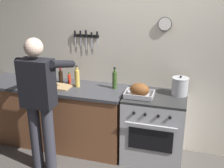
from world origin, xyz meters
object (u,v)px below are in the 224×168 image
Objects in this scene: bottle_soy_sauce at (61,77)px; stove at (154,128)px; bottle_dish_soap at (40,74)px; bottle_olive_oil at (115,80)px; roasting_pan at (139,91)px; bottle_hot_sauce at (69,79)px; person_cook at (40,98)px; stock_pot at (180,86)px; cutting_board at (58,86)px; bottle_cooking_oil at (77,78)px.

stove is at bearing -4.79° from bottle_soy_sauce.
stove is 1.77m from bottle_dish_soap.
stove is 0.81m from bottle_olive_oil.
roasting_pan is 1.06m from bottle_hot_sauce.
person_cook is 7.82× the size of bottle_soy_sauce.
stock_pot is at bearing 0.14° from bottle_soy_sauce.
bottle_olive_oil is at bearing -1.97° from bottle_hot_sauce.
stock_pot is 1.96m from bottle_dish_soap.
stove is 0.64m from stock_pot.
roasting_pan is at bearing -155.41° from stock_pot.
bottle_dish_soap is (-1.49, 0.21, 0.01)m from roasting_pan.
bottle_olive_oil is at bearing -179.18° from stock_pot.
bottle_dish_soap is 0.33m from bottle_soy_sauce.
person_cook reaches higher than cutting_board.
bottle_dish_soap is (-0.37, 0.18, 0.08)m from cutting_board.
stock_pot is 0.86× the size of bottle_olive_oil.
roasting_pan is 1.40× the size of stock_pot.
bottle_dish_soap is 1.05× the size of bottle_soy_sauce.
stove is 0.57m from roasting_pan.
roasting_pan is at bearing -28.48° from bottle_olive_oil.
bottle_hot_sauce is at bearing 179.59° from stock_pot.
bottle_dish_soap is at bearing 179.94° from bottle_soy_sauce.
cutting_board is 0.20m from bottle_soy_sauce.
bottle_soy_sauce is at bearing -172.99° from bottle_hot_sauce.
cutting_board is 1.70× the size of bottle_soy_sauce.
stove is 2.50× the size of cutting_board.
bottle_dish_soap reaches higher than cutting_board.
bottle_cooking_oil is at bearing -171.76° from bottle_olive_oil.
cutting_board is at bearing -77.75° from bottle_soy_sauce.
bottle_soy_sauce reaches higher than roasting_pan.
stove is at bearing -1.74° from bottle_cooking_oil.
person_cook reaches higher than bottle_cooking_oil.
stock_pot is (0.28, 0.12, 0.56)m from stove.
bottle_dish_soap is at bearing 176.13° from stove.
stock_pot is at bearing -0.41° from bottle_hot_sauce.
roasting_pan reaches higher than stove.
roasting_pan reaches higher than bottle_hot_sauce.
bottle_hot_sauce is (0.05, 0.72, 0.01)m from person_cook.
roasting_pan is 0.98× the size of cutting_board.
bottle_cooking_oil is at bearing 21.85° from cutting_board.
person_cook reaches higher than bottle_dish_soap.
roasting_pan is 1.21× the size of bottle_olive_oil.
bottle_cooking_oil is 1.82× the size of bottle_hot_sauce.
bottle_cooking_oil is at bearing -7.54° from bottle_dish_soap.
stove is at bearing 26.64° from roasting_pan.
bottle_olive_oil is (-0.56, 0.11, 0.57)m from stove.
bottle_olive_oil reaches higher than bottle_soy_sauce.
roasting_pan is 1.12m from cutting_board.
person_cook reaches higher than stock_pot.
cutting_board is 0.29m from bottle_cooking_oil.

